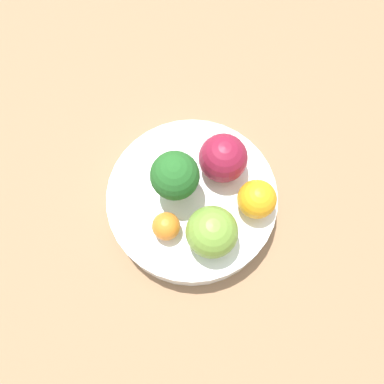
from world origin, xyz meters
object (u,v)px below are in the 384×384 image
Objects in this scene: apple_green at (212,232)px; orange_front at (165,225)px; broccoli at (175,176)px; apple_red at (223,158)px; bowl at (192,200)px; orange_back at (257,199)px.

orange_front is (0.05, 0.02, -0.01)m from apple_green.
broccoli is 1.26× the size of apple_red.
broccoli reaches higher than apple_red.
apple_red is 1.00× the size of apple_green.
broccoli is 2.25× the size of orange_front.
apple_green is at bearing 158.04° from broccoli.
bowl is 0.08m from apple_green.
broccoli is at bearing 61.40° from apple_red.
orange_back is at bearing -156.44° from bowl.
orange_back is (-0.02, -0.07, -0.01)m from apple_green.
apple_green is at bearing -157.78° from orange_front.
bowl is 0.08m from apple_red.
apple_red is at bearing -102.17° from bowl.
apple_red is 0.11m from orange_front.
orange_back is at bearing -108.82° from apple_green.
orange_back reaches higher than bowl.
orange_front is (-0.02, 0.05, -0.03)m from broccoli.
broccoli reaches higher than apple_green.
apple_red is at bearing -65.58° from apple_green.
broccoli is 1.26× the size of apple_green.
apple_green is (-0.05, 0.03, 0.05)m from bowl.
apple_red is at bearing -118.60° from broccoli.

